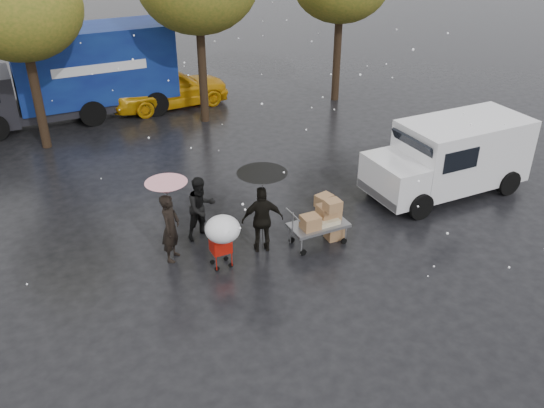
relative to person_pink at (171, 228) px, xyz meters
name	(u,v)px	position (x,y,z in m)	size (l,w,h in m)	color
ground	(251,267)	(1.58, -1.21, -0.89)	(90.00, 90.00, 0.00)	black
person_pink	(171,228)	(0.00, 0.00, 0.00)	(0.65, 0.43, 1.78)	black
person_middle	(201,208)	(1.02, 0.66, -0.03)	(0.84, 0.65, 1.72)	black
person_black	(263,220)	(2.18, -0.63, 0.00)	(1.05, 0.44, 1.79)	black
umbrella_pink	(167,188)	(0.00, 0.00, 1.09)	(1.00, 1.00, 2.13)	#4C4C4C
umbrella_black	(262,178)	(2.18, -0.63, 1.14)	(1.22, 1.22, 2.19)	#4C4C4C
vendor_cart	(322,219)	(3.67, -0.98, -0.16)	(1.52, 0.80, 1.27)	slate
shopping_cart	(222,232)	(0.97, -0.98, 0.18)	(0.84, 0.84, 1.46)	red
white_van	(451,156)	(8.61, -0.11, 0.27)	(4.91, 2.18, 2.20)	white
blue_truck	(73,74)	(-0.32, 11.34, 0.87)	(8.30, 2.60, 3.50)	#0B145C
box_ground_near	(335,231)	(4.11, -0.95, -0.68)	(0.46, 0.37, 0.42)	brown
box_ground_far	(324,201)	(4.74, 0.67, -0.71)	(0.47, 0.37, 0.37)	brown
yellow_taxi	(168,87)	(3.31, 11.03, -0.05)	(1.99, 4.95, 1.69)	orange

